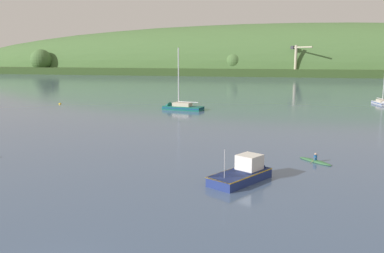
% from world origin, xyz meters
% --- Properties ---
extents(far_shoreline_hill, '(600.20, 126.05, 60.56)m').
position_xyz_m(far_shoreline_hill, '(26.46, 235.19, 0.17)').
color(far_shoreline_hill, '#314A21').
rests_on(far_shoreline_hill, ground).
extents(dockside_crane, '(10.26, 10.40, 16.45)m').
position_xyz_m(dockside_crane, '(32.94, 204.39, 7.91)').
color(dockside_crane, '#4C4C51').
rests_on(dockside_crane, ground).
extents(sailboat_near_mooring, '(9.24, 5.03, 13.40)m').
position_xyz_m(sailboat_near_mooring, '(-5.11, 61.71, 0.16)').
color(sailboat_near_mooring, '#0F564C').
rests_on(sailboat_near_mooring, ground).
extents(sailboat_midwater_white, '(2.64, 6.36, 9.83)m').
position_xyz_m(sailboat_midwater_white, '(37.44, 75.92, 0.15)').
color(sailboat_midwater_white, '#ADB2BC').
rests_on(sailboat_midwater_white, ground).
extents(fishing_boat_moored, '(5.54, 6.53, 3.92)m').
position_xyz_m(fishing_boat_moored, '(8.51, 17.22, 0.48)').
color(fishing_boat_moored, navy).
rests_on(fishing_boat_moored, ground).
extents(canoe_with_paddler, '(3.13, 3.42, 1.02)m').
position_xyz_m(canoe_with_paddler, '(15.28, 24.03, 0.10)').
color(canoe_with_paddler, '#33663D').
rests_on(canoe_with_paddler, ground).
extents(mooring_buoy_foreground, '(0.57, 0.57, 0.65)m').
position_xyz_m(mooring_buoy_foreground, '(-32.42, 66.89, 0.00)').
color(mooring_buoy_foreground, yellow).
rests_on(mooring_buoy_foreground, ground).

